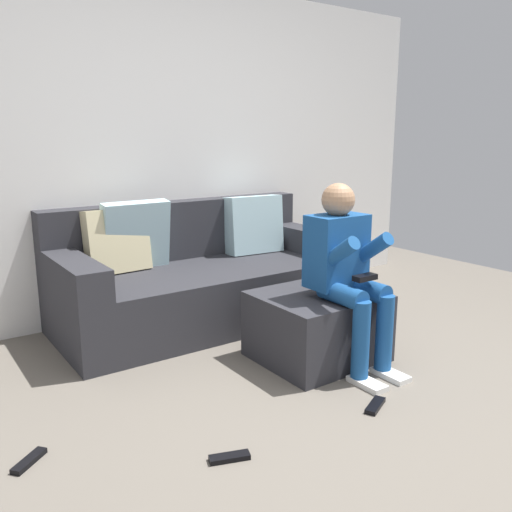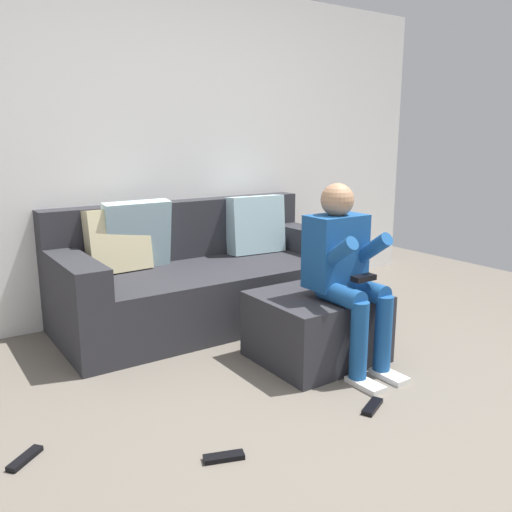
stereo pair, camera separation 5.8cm
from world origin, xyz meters
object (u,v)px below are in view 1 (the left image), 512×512
couch_sectional (199,278)px  remote_by_storage_bin (230,457)px  ottoman (317,326)px  remote_near_ottoman (375,406)px  remote_under_side_table (29,461)px  person_seated (346,265)px

couch_sectional → remote_by_storage_bin: couch_sectional is taller
ottoman → remote_near_ottoman: (-0.17, -0.63, -0.19)m
couch_sectional → remote_near_ottoman: size_ratio=11.75×
remote_by_storage_bin → remote_under_side_table: same height
ottoman → remote_near_ottoman: size_ratio=3.96×
couch_sectional → ottoman: 1.05m
remote_under_side_table → couch_sectional: bearing=-0.7°
remote_near_ottoman → remote_under_side_table: bearing=136.5°
ottoman → remote_near_ottoman: bearing=-105.0°
ottoman → remote_under_side_table: 1.69m
remote_near_ottoman → ottoman: bearing=49.7°
ottoman → remote_by_storage_bin: 1.17m
remote_under_side_table → remote_by_storage_bin: bearing=-72.6°
remote_near_ottoman → remote_by_storage_bin: bearing=151.6°
person_seated → remote_near_ottoman: person_seated is taller
remote_by_storage_bin → remote_near_ottoman: bearing=16.3°
remote_near_ottoman → person_seated: bearing=38.5°
ottoman → remote_under_side_table: size_ratio=3.99×
couch_sectional → remote_by_storage_bin: bearing=-115.4°
ottoman → remote_under_side_table: bearing=-175.5°
person_seated → remote_near_ottoman: bearing=-116.2°
ottoman → person_seated: (0.06, -0.16, 0.40)m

